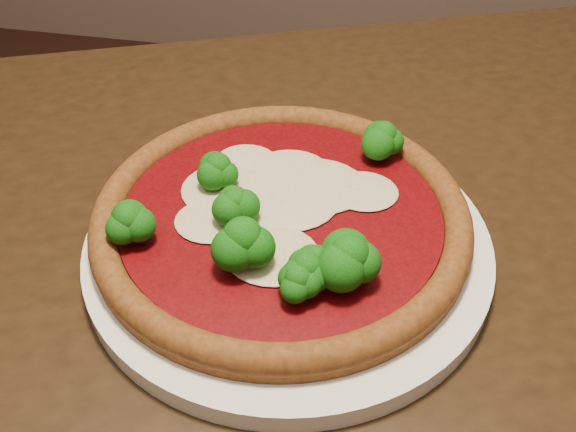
# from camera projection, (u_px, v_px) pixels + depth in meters

# --- Properties ---
(dining_table) EXTENTS (1.51, 1.30, 0.75)m
(dining_table) POSITION_uv_depth(u_px,v_px,m) (283.00, 365.00, 0.56)
(dining_table) COLOR black
(dining_table) RESTS_ON floor
(plate) EXTENTS (0.33, 0.33, 0.02)m
(plate) POSITION_uv_depth(u_px,v_px,m) (288.00, 244.00, 0.53)
(plate) COLOR silver
(plate) RESTS_ON dining_table
(pizza) EXTENTS (0.31, 0.31, 0.06)m
(pizza) POSITION_uv_depth(u_px,v_px,m) (281.00, 216.00, 0.52)
(pizza) COLOR brown
(pizza) RESTS_ON plate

